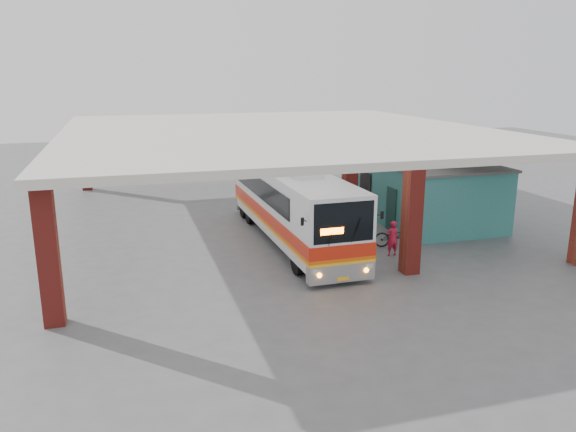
% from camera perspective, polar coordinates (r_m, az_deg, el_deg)
% --- Properties ---
extents(ground, '(90.00, 90.00, 0.00)m').
position_cam_1_polar(ground, '(23.47, 2.18, -4.05)').
color(ground, '#515154').
rests_on(ground, ground).
extents(brick_columns, '(20.10, 21.60, 4.35)m').
position_cam_1_polar(brick_columns, '(27.96, 1.71, 3.58)').
color(brick_columns, maroon).
rests_on(brick_columns, ground).
extents(canopy_roof, '(21.00, 23.00, 0.30)m').
position_cam_1_polar(canopy_roof, '(28.77, -0.98, 8.58)').
color(canopy_roof, beige).
rests_on(canopy_roof, brick_columns).
extents(shop_building, '(5.20, 8.20, 3.11)m').
position_cam_1_polar(shop_building, '(29.64, 13.54, 2.60)').
color(shop_building, '#2E7173').
rests_on(shop_building, ground).
extents(coach_bus, '(2.70, 12.06, 3.50)m').
position_cam_1_polar(coach_bus, '(24.97, 0.37, 1.24)').
color(coach_bus, silver).
rests_on(coach_bus, ground).
extents(motorcycle, '(2.08, 1.22, 1.03)m').
position_cam_1_polar(motorcycle, '(24.90, 11.00, -1.98)').
color(motorcycle, black).
rests_on(motorcycle, ground).
extents(pedestrian, '(0.56, 0.37, 1.49)m').
position_cam_1_polar(pedestrian, '(23.66, 10.55, -2.24)').
color(pedestrian, red).
rests_on(pedestrian, ground).
extents(red_chair, '(0.50, 0.50, 0.72)m').
position_cam_1_polar(red_chair, '(31.94, 5.27, 1.52)').
color(red_chair, red).
rests_on(red_chair, ground).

